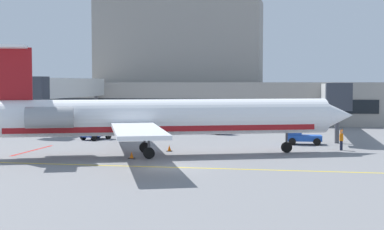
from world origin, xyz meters
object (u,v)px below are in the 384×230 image
(baggage_tug, at_px, (300,134))
(pushback_tractor, at_px, (217,126))
(belt_loader, at_px, (98,131))
(regional_jet, at_px, (156,118))
(fuel_tank, at_px, (91,119))
(marshaller, at_px, (341,140))

(baggage_tug, distance_m, pushback_tractor, 13.37)
(belt_loader, bearing_deg, baggage_tug, -3.38)
(regional_jet, bearing_deg, fuel_tank, 121.41)
(regional_jet, bearing_deg, pushback_tractor, 83.62)
(fuel_tank, bearing_deg, pushback_tractor, -11.70)
(regional_jet, relative_size, fuel_tank, 4.00)
(fuel_tank, bearing_deg, belt_loader, -66.27)
(fuel_tank, bearing_deg, marshaller, -30.07)
(belt_loader, distance_m, fuel_tank, 12.77)
(baggage_tug, relative_size, pushback_tractor, 0.89)
(belt_loader, bearing_deg, marshaller, -12.62)
(baggage_tug, height_order, fuel_tank, fuel_tank)
(pushback_tractor, height_order, marshaller, pushback_tractor)
(baggage_tug, height_order, pushback_tractor, baggage_tug)
(fuel_tank, bearing_deg, baggage_tug, -26.34)
(baggage_tug, distance_m, belt_loader, 21.00)
(baggage_tug, relative_size, fuel_tank, 0.42)
(pushback_tractor, bearing_deg, baggage_tug, -45.10)
(belt_loader, xyz_separation_m, fuel_tank, (-5.14, 11.69, 0.48))
(regional_jet, xyz_separation_m, marshaller, (15.25, 6.43, -2.14))
(fuel_tank, distance_m, marshaller, 34.27)
(regional_jet, relative_size, belt_loader, 9.33)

